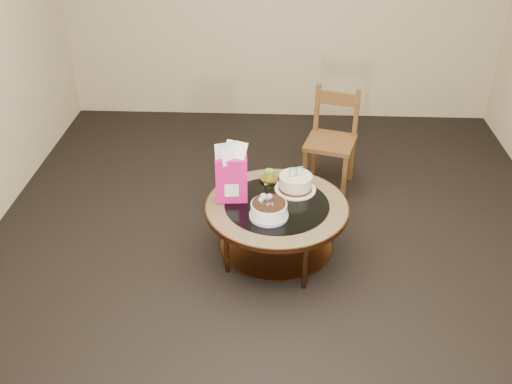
{
  "coord_description": "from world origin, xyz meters",
  "views": [
    {
      "loc": [
        0.01,
        -3.34,
        2.68
      ],
      "look_at": [
        -0.15,
        0.02,
        0.54
      ],
      "focal_mm": 40.0,
      "sensor_mm": 36.0,
      "label": 1
    }
  ],
  "objects_px": {
    "cream_cake": "(296,183)",
    "dining_chair": "(331,140)",
    "gift_bag": "(231,173)",
    "decorated_cake": "(269,210)",
    "coffee_table": "(277,213)"
  },
  "relations": [
    {
      "from": "cream_cake",
      "to": "dining_chair",
      "type": "bearing_deg",
      "value": 46.84
    },
    {
      "from": "gift_bag",
      "to": "dining_chair",
      "type": "height_order",
      "value": "gift_bag"
    },
    {
      "from": "decorated_cake",
      "to": "cream_cake",
      "type": "relative_size",
      "value": 0.89
    },
    {
      "from": "cream_cake",
      "to": "coffee_table",
      "type": "bearing_deg",
      "value": -147.18
    },
    {
      "from": "decorated_cake",
      "to": "gift_bag",
      "type": "height_order",
      "value": "gift_bag"
    },
    {
      "from": "coffee_table",
      "to": "dining_chair",
      "type": "bearing_deg",
      "value": 66.58
    },
    {
      "from": "dining_chair",
      "to": "coffee_table",
      "type": "bearing_deg",
      "value": -97.68
    },
    {
      "from": "coffee_table",
      "to": "cream_cake",
      "type": "distance_m",
      "value": 0.27
    },
    {
      "from": "gift_bag",
      "to": "dining_chair",
      "type": "relative_size",
      "value": 0.5
    },
    {
      "from": "decorated_cake",
      "to": "cream_cake",
      "type": "distance_m",
      "value": 0.39
    },
    {
      "from": "decorated_cake",
      "to": "coffee_table",
      "type": "bearing_deg",
      "value": 70.89
    },
    {
      "from": "decorated_cake",
      "to": "dining_chair",
      "type": "relative_size",
      "value": 0.31
    },
    {
      "from": "cream_cake",
      "to": "dining_chair",
      "type": "xyz_separation_m",
      "value": [
        0.32,
        0.86,
        -0.08
      ]
    },
    {
      "from": "dining_chair",
      "to": "gift_bag",
      "type": "bearing_deg",
      "value": -112.15
    },
    {
      "from": "coffee_table",
      "to": "decorated_cake",
      "type": "bearing_deg",
      "value": -109.11
    }
  ]
}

